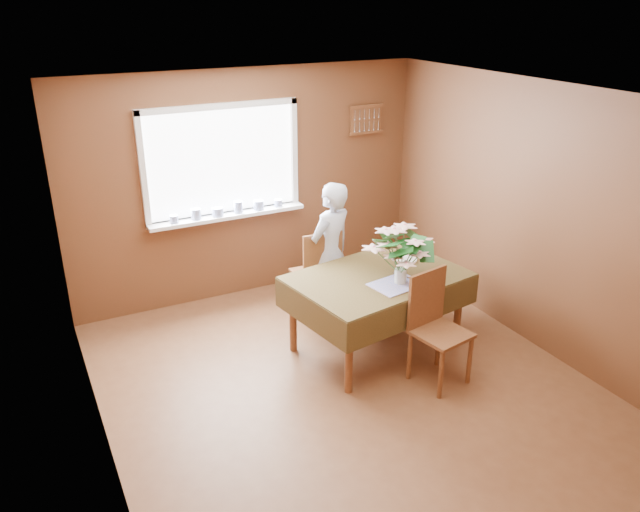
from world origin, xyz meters
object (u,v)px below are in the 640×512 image
chair_near (435,323)px  flower_bouquet (402,251)px  dining_table (378,284)px  chair_far (318,271)px  seated_woman (331,253)px

chair_near → flower_bouquet: bearing=91.2°
dining_table → chair_far: 0.84m
chair_far → seated_woman: size_ratio=0.66×
dining_table → chair_far: (-0.22, 0.80, -0.14)m
chair_near → flower_bouquet: size_ratio=1.79×
chair_far → flower_bouquet: flower_bouquet is taller
seated_woman → flower_bouquet: bearing=81.0°
dining_table → chair_near: bearing=-83.9°
chair_far → seated_woman: seated_woman is taller
chair_far → flower_bouquet: (0.31, -1.03, 0.54)m
chair_far → flower_bouquet: 1.20m
chair_far → flower_bouquet: bearing=109.4°
dining_table → seated_woman: bearing=90.0°
flower_bouquet → dining_table: bearing=111.5°
dining_table → flower_bouquet: 0.48m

